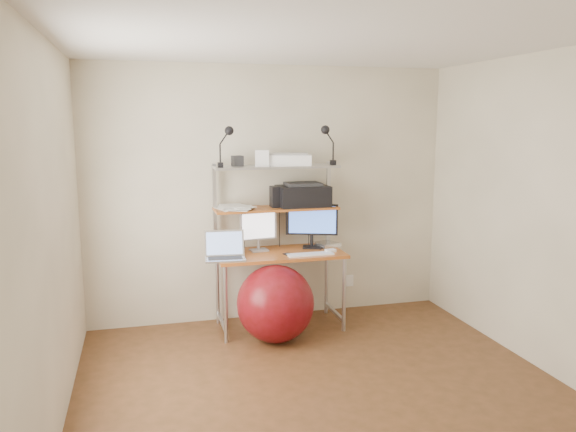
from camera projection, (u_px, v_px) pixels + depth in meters
name	position (u px, v px, depth m)	size (l,w,h in m)	color
room	(330.00, 227.00, 3.85)	(3.60, 3.60, 3.60)	brown
computer_desk	(278.00, 229.00, 5.33)	(1.20, 0.60, 1.57)	#C26125
wall_outlet	(350.00, 281.00, 5.92)	(0.08, 0.01, 0.12)	white
monitor_silver	(258.00, 229.00, 5.34)	(0.36, 0.15, 0.41)	#A7A7AC
monitor_black	(312.00, 222.00, 5.46)	(0.49, 0.22, 0.51)	black
laptop	(225.00, 253.00, 5.05)	(0.38, 0.32, 0.31)	silver
keyboard	(310.00, 254.00, 5.20)	(0.43, 0.12, 0.01)	white
mouse	(331.00, 251.00, 5.31)	(0.10, 0.06, 0.03)	white
mac_mini	(327.00, 244.00, 5.55)	(0.21, 0.21, 0.04)	silver
phone	(289.00, 255.00, 5.19)	(0.06, 0.12, 0.01)	black
printer	(303.00, 195.00, 5.42)	(0.49, 0.34, 0.23)	black
nas_cube	(278.00, 197.00, 5.36)	(0.14, 0.14, 0.20)	black
red_box	(292.00, 205.00, 5.30)	(0.19, 0.13, 0.05)	red
scanner	(288.00, 159.00, 5.33)	(0.50, 0.39, 0.11)	white
box_white	(262.00, 158.00, 5.21)	(0.13, 0.11, 0.15)	white
box_grey	(237.00, 161.00, 5.24)	(0.09, 0.09, 0.09)	#2A2A2C
clip_lamp_left	(227.00, 137.00, 5.03)	(0.15, 0.08, 0.37)	black
clip_lamp_right	(327.00, 136.00, 5.28)	(0.15, 0.08, 0.37)	black
exercise_ball	(275.00, 304.00, 5.03)	(0.70, 0.70, 0.70)	maroon
paper_stack	(235.00, 207.00, 5.26)	(0.39, 0.41, 0.03)	white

